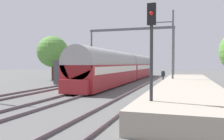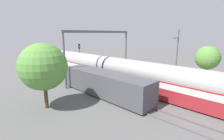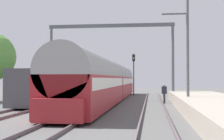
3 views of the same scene
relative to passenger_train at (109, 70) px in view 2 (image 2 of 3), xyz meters
The scene contains 13 objects.
ground 12.94m from the passenger_train, 90.00° to the right, with size 120.00×120.00×0.00m, color #585756.
track_far_west 13.64m from the passenger_train, 108.81° to the right, with size 1.52×60.00×0.16m.
track_west 12.93m from the passenger_train, 90.00° to the right, with size 1.52×60.00×0.16m.
track_east 13.64m from the passenger_train, 71.19° to the right, with size 1.52×60.00×0.16m.
platform 13.62m from the passenger_train, 52.85° to the right, with size 4.40×28.00×0.90m.
passenger_train is the anchor object (origin of this frame).
freight_car 5.64m from the passenger_train, 140.79° to the right, with size 2.80×13.00×2.70m.
person_crossing 5.81m from the passenger_train, 22.27° to the right, with size 0.46×0.38×1.73m.
railway_signal_far 10.87m from the passenger_train, 79.75° to the left, with size 0.36×0.30×5.34m.
catenary_gantry 4.26m from the passenger_train, 90.00° to the left, with size 13.11×0.28×7.86m.
catenary_pole_east_mid 10.23m from the passenger_train, 47.87° to the right, with size 1.90×0.20×8.00m.
tree_west_background 11.34m from the passenger_train, 169.83° to the right, with size 4.63×4.63×6.58m.
tree_east_background 16.23m from the passenger_train, 38.35° to the right, with size 3.84×3.84×5.46m.
Camera 2 is at (-17.55, -5.00, 7.42)m, focal length 26.72 mm.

